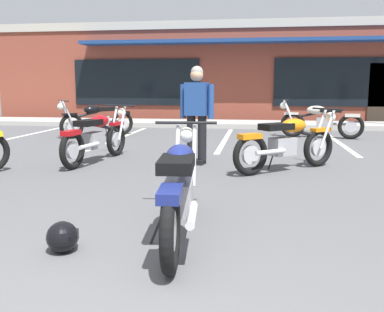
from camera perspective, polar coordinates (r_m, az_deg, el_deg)
name	(u,v)px	position (r m, az deg, el deg)	size (l,w,h in m)	color
ground_plane	(199,185)	(5.94, 0.89, -3.81)	(80.00, 80.00, 0.00)	#515154
sidewalk_kerb	(233,124)	(14.44, 5.48, 4.26)	(22.00, 1.80, 0.14)	#A8A59E
brick_storefront_building	(239,73)	(18.57, 6.30, 10.85)	(18.75, 6.13, 3.67)	brown
painted_stall_lines	(225,139)	(10.87, 4.43, 2.23)	(11.00, 4.80, 0.01)	silver
motorcycle_foreground_classic	(179,187)	(3.82, -1.67, -4.19)	(0.66, 2.11, 0.98)	black
motorcycle_red_sportbike	(288,142)	(6.99, 12.56, 1.82)	(1.75, 1.54, 0.98)	black
motorcycle_black_cruiser	(97,136)	(7.80, -12.54, 2.60)	(0.76, 2.09, 0.98)	black
motorcycle_silver_naked	(321,120)	(11.55, 16.68, 4.58)	(2.10, 0.75, 0.98)	black
motorcycle_blue_standard	(97,119)	(11.64, -12.49, 4.79)	(1.65, 1.65, 0.98)	black
person_in_shorts_foreground	(197,109)	(7.39, 0.63, 6.26)	(0.61, 0.33, 1.68)	black
helmet_on_pavement	(63,237)	(3.73, -16.80, -10.24)	(0.26, 0.26, 0.26)	black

